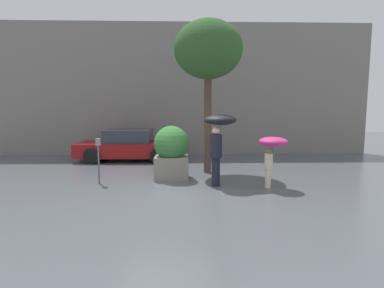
% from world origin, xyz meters
% --- Properties ---
extents(ground_plane, '(40.00, 40.00, 0.00)m').
position_xyz_m(ground_plane, '(0.00, 0.00, 0.00)').
color(ground_plane, '#51565B').
extents(building_facade, '(18.00, 0.30, 6.00)m').
position_xyz_m(building_facade, '(0.00, 6.50, 3.00)').
color(building_facade, gray).
rests_on(building_facade, ground).
extents(planter_box, '(1.06, 1.06, 1.62)m').
position_xyz_m(planter_box, '(0.05, 1.47, 0.84)').
color(planter_box, gray).
rests_on(planter_box, ground).
extents(person_adult, '(0.89, 0.89, 1.96)m').
position_xyz_m(person_adult, '(1.37, 0.63, 1.49)').
color(person_adult, '#1E1E2D').
rests_on(person_adult, ground).
extents(person_child, '(0.77, 0.77, 1.38)m').
position_xyz_m(person_child, '(2.76, 0.30, 1.13)').
color(person_child, beige).
rests_on(person_child, ground).
extents(parked_car_near, '(4.15, 2.02, 1.27)m').
position_xyz_m(parked_car_near, '(-1.86, 4.97, 0.59)').
color(parked_car_near, maroon).
rests_on(parked_car_near, ground).
extents(street_tree, '(2.21, 2.21, 4.96)m').
position_xyz_m(street_tree, '(1.21, 2.37, 3.97)').
color(street_tree, brown).
rests_on(street_tree, ground).
extents(parking_meter, '(0.14, 0.14, 1.30)m').
position_xyz_m(parking_meter, '(-1.99, 0.90, 0.93)').
color(parking_meter, '#595B60').
rests_on(parking_meter, ground).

